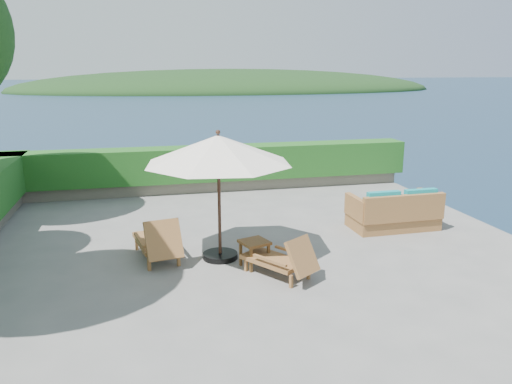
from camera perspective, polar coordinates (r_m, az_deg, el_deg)
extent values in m
plane|color=gray|center=(10.06, -0.63, -7.25)|extent=(12.00, 12.00, 0.00)
cube|color=#574E45|center=(10.73, -0.61, -15.00)|extent=(12.00, 12.00, 3.00)
ellipsoid|color=black|center=(151.73, -2.97, 11.52)|extent=(126.00, 57.60, 12.60)
cube|color=gray|center=(15.29, -5.20, 0.85)|extent=(12.00, 0.60, 0.36)
cube|color=#144614|center=(15.16, -5.26, 3.31)|extent=(12.40, 0.90, 1.00)
cylinder|color=black|center=(9.93, -4.11, -7.27)|extent=(0.84, 0.84, 0.11)
cylinder|color=#361E13|center=(9.57, -4.23, -0.73)|extent=(0.08, 0.08, 2.45)
cone|color=white|center=(9.37, -4.33, 4.88)|extent=(3.47, 3.47, 0.54)
sphere|color=#361E13|center=(9.33, -4.37, 6.84)|extent=(0.11, 0.11, 0.09)
cube|color=olive|center=(9.51, -12.12, -8.06)|extent=(0.07, 0.07, 0.26)
cube|color=olive|center=(9.63, -8.84, -7.63)|extent=(0.07, 0.07, 0.26)
cube|color=olive|center=(10.61, -13.49, -5.77)|extent=(0.07, 0.07, 0.26)
cube|color=olive|center=(10.72, -10.55, -5.42)|extent=(0.07, 0.07, 0.26)
cube|color=olive|center=(10.15, -11.46, -5.58)|extent=(0.89, 1.40, 0.09)
cube|color=olive|center=(9.36, -10.52, -5.40)|extent=(0.73, 0.54, 0.70)
cube|color=olive|center=(9.85, -13.17, -5.35)|extent=(0.22, 0.84, 0.05)
cube|color=olive|center=(9.99, -9.34, -4.89)|extent=(0.22, 0.84, 0.05)
cube|color=olive|center=(8.65, 4.03, -10.18)|extent=(0.07, 0.07, 0.23)
cube|color=olive|center=(9.01, 6.02, -9.19)|extent=(0.07, 0.07, 0.23)
cube|color=olive|center=(9.29, -1.14, -8.38)|extent=(0.07, 0.07, 0.23)
cube|color=olive|center=(9.63, 0.91, -7.55)|extent=(0.07, 0.07, 0.23)
cube|color=olive|center=(9.13, 1.97, -7.79)|extent=(1.13, 1.28, 0.08)
cube|color=olive|center=(8.65, 5.34, -7.34)|extent=(0.69, 0.64, 0.62)
cube|color=olive|center=(8.76, 1.57, -7.81)|extent=(0.47, 0.65, 0.04)
cube|color=olive|center=(9.19, 4.04, -6.77)|extent=(0.47, 0.65, 0.04)
cube|color=brown|center=(9.20, -0.57, -7.82)|extent=(0.06, 0.06, 0.46)
cube|color=brown|center=(9.38, 1.43, -7.37)|extent=(0.06, 0.06, 0.46)
cube|color=brown|center=(9.50, -1.76, -7.09)|extent=(0.06, 0.06, 0.46)
cube|color=brown|center=(9.68, 0.20, -6.67)|extent=(0.06, 0.06, 0.46)
cube|color=brown|center=(9.35, -0.18, -5.76)|extent=(0.61, 0.61, 0.05)
cube|color=olive|center=(12.11, 15.34, -2.97)|extent=(1.99, 1.02, 0.44)
cube|color=olive|center=(11.62, 16.56, -1.79)|extent=(1.98, 0.18, 0.60)
cube|color=olive|center=(11.59, 11.36, -1.79)|extent=(0.15, 0.99, 0.49)
cube|color=olive|center=(12.50, 19.22, -1.15)|extent=(0.15, 0.99, 0.49)
cube|color=teal|center=(11.85, 13.36, -1.61)|extent=(0.87, 0.80, 0.20)
cube|color=teal|center=(12.30, 17.19, -1.29)|extent=(0.87, 0.80, 0.20)
cube|color=teal|center=(11.44, 14.36, -0.91)|extent=(0.77, 0.17, 0.40)
cube|color=teal|center=(11.90, 18.28, -0.62)|extent=(0.77, 0.17, 0.40)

